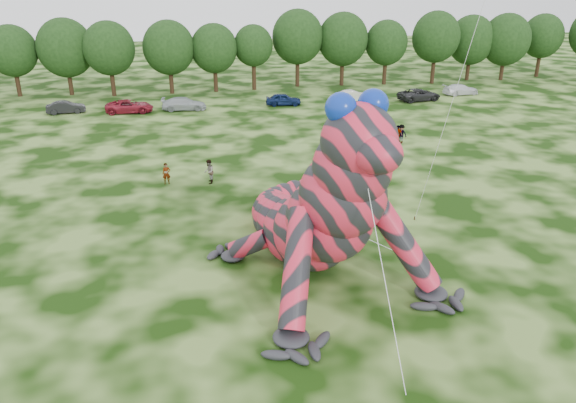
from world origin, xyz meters
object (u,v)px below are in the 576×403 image
(tree_5, at_px, (67,57))
(tree_13, at_px, (435,48))
(spectator_0, at_px, (166,174))
(car_5, at_px, (353,96))
(tree_11, at_px, (343,49))
(tree_6, at_px, (110,59))
(tree_7, at_px, (169,57))
(tree_14, at_px, (470,48))
(car_2, at_px, (129,106))
(spectator_3, at_px, (397,134))
(car_1, at_px, (66,107))
(car_4, at_px, (283,99))
(car_6, at_px, (419,95))
(tree_12, at_px, (386,52))
(car_3, at_px, (184,104))
(spectator_1, at_px, (209,172))
(tree_9, at_px, (254,57))
(tree_8, at_px, (215,58))
(tree_4, at_px, (14,61))
(tree_15, at_px, (505,47))
(inflatable_gecko, at_px, (300,172))
(tree_16, at_px, (541,45))
(tree_10, at_px, (298,48))
(spectator_2, at_px, (401,134))
(car_7, at_px, (461,90))

(tree_5, bearing_deg, tree_13, -1.49)
(spectator_0, bearing_deg, car_5, 48.25)
(tree_11, height_order, spectator_0, tree_11)
(tree_6, distance_m, tree_7, 7.48)
(tree_14, distance_m, car_2, 50.05)
(tree_11, distance_m, spectator_3, 29.85)
(car_1, relative_size, car_4, 1.00)
(car_6, bearing_deg, tree_12, -6.98)
(car_3, relative_size, spectator_1, 2.73)
(tree_7, distance_m, tree_9, 11.17)
(tree_8, relative_size, car_4, 2.10)
(tree_13, distance_m, car_1, 50.28)
(tree_11, relative_size, tree_13, 0.99)
(tree_4, relative_size, car_1, 2.13)
(spectator_3, bearing_deg, car_5, 142.67)
(tree_14, distance_m, tree_15, 5.10)
(tree_14, height_order, car_3, tree_14)
(inflatable_gecko, relative_size, tree_16, 2.24)
(tree_8, distance_m, spectator_3, 32.18)
(spectator_1, bearing_deg, car_5, 151.49)
(tree_16, height_order, spectator_1, tree_16)
(tree_8, relative_size, tree_15, 0.93)
(tree_5, bearing_deg, spectator_1, -66.94)
(tree_10, bearing_deg, tree_8, -172.19)
(tree_12, distance_m, tree_16, 25.49)
(tree_6, height_order, car_1, tree_6)
(tree_10, xyz_separation_m, tree_15, (31.08, -0.81, -0.44))
(car_1, bearing_deg, car_4, -97.96)
(car_1, bearing_deg, tree_6, -32.50)
(tree_9, bearing_deg, tree_10, 11.02)
(tree_9, xyz_separation_m, spectator_3, (9.79, -28.56, -3.46))
(tree_5, height_order, car_5, tree_5)
(inflatable_gecko, distance_m, tree_11, 53.07)
(inflatable_gecko, relative_size, car_3, 4.09)
(tree_5, relative_size, tree_13, 0.97)
(tree_5, xyz_separation_m, spectator_2, (34.37, -29.61, -4.00))
(inflatable_gecko, relative_size, tree_14, 2.23)
(tree_5, height_order, spectator_3, tree_5)
(tree_5, bearing_deg, car_1, -84.27)
(car_2, distance_m, car_7, 42.29)
(tree_14, distance_m, spectator_3, 37.71)
(tree_5, relative_size, spectator_2, 5.48)
(car_1, xyz_separation_m, car_2, (7.13, -1.04, 0.04))
(tree_7, distance_m, tree_13, 37.21)
(tree_7, bearing_deg, tree_13, 0.50)
(tree_7, xyz_separation_m, car_7, (37.43, -8.16, -4.04))
(tree_15, bearing_deg, tree_14, 169.26)
(tree_7, bearing_deg, car_5, -23.23)
(tree_5, bearing_deg, car_7, -10.98)
(inflatable_gecko, distance_m, tree_13, 57.77)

